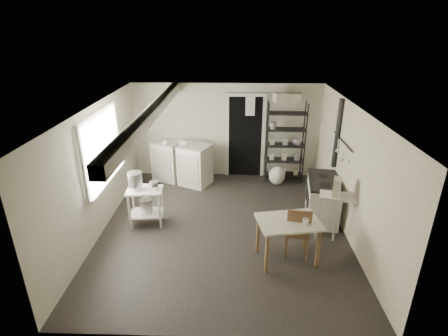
{
  "coord_description": "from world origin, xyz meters",
  "views": [
    {
      "loc": [
        0.18,
        -5.67,
        3.62
      ],
      "look_at": [
        0.0,
        0.3,
        1.1
      ],
      "focal_mm": 28.0,
      "sensor_mm": 36.0,
      "label": 1
    }
  ],
  "objects_px": {
    "base_cabinets": "(182,163)",
    "work_table": "(287,239)",
    "prep_table": "(146,205)",
    "stove": "(323,198)",
    "shelf_rack": "(285,143)",
    "stockpot": "(135,180)",
    "chair": "(298,229)",
    "flour_sack": "(277,175)"
  },
  "relations": [
    {
      "from": "stockpot",
      "to": "chair",
      "type": "bearing_deg",
      "value": -16.46
    },
    {
      "from": "shelf_rack",
      "to": "work_table",
      "type": "distance_m",
      "value": 3.23
    },
    {
      "from": "stockpot",
      "to": "work_table",
      "type": "distance_m",
      "value": 2.92
    },
    {
      "from": "stove",
      "to": "flour_sack",
      "type": "distance_m",
      "value": 1.69
    },
    {
      "from": "prep_table",
      "to": "chair",
      "type": "bearing_deg",
      "value": -17.53
    },
    {
      "from": "base_cabinets",
      "to": "shelf_rack",
      "type": "relative_size",
      "value": 0.76
    },
    {
      "from": "chair",
      "to": "flour_sack",
      "type": "bearing_deg",
      "value": 98.24
    },
    {
      "from": "stockpot",
      "to": "flour_sack",
      "type": "height_order",
      "value": "stockpot"
    },
    {
      "from": "chair",
      "to": "shelf_rack",
      "type": "bearing_deg",
      "value": 94.66
    },
    {
      "from": "base_cabinets",
      "to": "chair",
      "type": "bearing_deg",
      "value": -26.29
    },
    {
      "from": "work_table",
      "to": "flour_sack",
      "type": "xyz_separation_m",
      "value": [
        0.16,
        2.85,
        -0.14
      ]
    },
    {
      "from": "stockpot",
      "to": "shelf_rack",
      "type": "relative_size",
      "value": 0.14
    },
    {
      "from": "base_cabinets",
      "to": "stockpot",
      "type": "bearing_deg",
      "value": -81.16
    },
    {
      "from": "shelf_rack",
      "to": "chair",
      "type": "xyz_separation_m",
      "value": [
        -0.16,
        -3.0,
        -0.46
      ]
    },
    {
      "from": "base_cabinets",
      "to": "shelf_rack",
      "type": "distance_m",
      "value": 2.52
    },
    {
      "from": "shelf_rack",
      "to": "flour_sack",
      "type": "distance_m",
      "value": 0.8
    },
    {
      "from": "flour_sack",
      "to": "chair",
      "type": "bearing_deg",
      "value": -89.4
    },
    {
      "from": "prep_table",
      "to": "chair",
      "type": "distance_m",
      "value": 2.84
    },
    {
      "from": "work_table",
      "to": "shelf_rack",
      "type": "bearing_deg",
      "value": 83.86
    },
    {
      "from": "stove",
      "to": "chair",
      "type": "bearing_deg",
      "value": -111.75
    },
    {
      "from": "shelf_rack",
      "to": "stockpot",
      "type": "bearing_deg",
      "value": -143.42
    },
    {
      "from": "base_cabinets",
      "to": "flour_sack",
      "type": "height_order",
      "value": "base_cabinets"
    },
    {
      "from": "prep_table",
      "to": "base_cabinets",
      "type": "distance_m",
      "value": 2.02
    },
    {
      "from": "base_cabinets",
      "to": "work_table",
      "type": "bearing_deg",
      "value": -30.08
    },
    {
      "from": "prep_table",
      "to": "flour_sack",
      "type": "distance_m",
      "value": 3.26
    },
    {
      "from": "shelf_rack",
      "to": "chair",
      "type": "bearing_deg",
      "value": -91.91
    },
    {
      "from": "flour_sack",
      "to": "work_table",
      "type": "bearing_deg",
      "value": -93.12
    },
    {
      "from": "stockpot",
      "to": "flour_sack",
      "type": "relative_size",
      "value": 0.62
    },
    {
      "from": "work_table",
      "to": "flour_sack",
      "type": "distance_m",
      "value": 2.86
    },
    {
      "from": "prep_table",
      "to": "shelf_rack",
      "type": "xyz_separation_m",
      "value": [
        2.87,
        2.15,
        0.55
      ]
    },
    {
      "from": "prep_table",
      "to": "base_cabinets",
      "type": "bearing_deg",
      "value": 78.45
    },
    {
      "from": "prep_table",
      "to": "stove",
      "type": "relative_size",
      "value": 0.7
    },
    {
      "from": "stockpot",
      "to": "prep_table",
      "type": "bearing_deg",
      "value": 3.41
    },
    {
      "from": "base_cabinets",
      "to": "work_table",
      "type": "xyz_separation_m",
      "value": [
        2.12,
        -2.99,
        -0.08
      ]
    },
    {
      "from": "prep_table",
      "to": "base_cabinets",
      "type": "xyz_separation_m",
      "value": [
        0.4,
        1.98,
        0.06
      ]
    },
    {
      "from": "stove",
      "to": "work_table",
      "type": "xyz_separation_m",
      "value": [
        -0.86,
        -1.34,
        -0.06
      ]
    },
    {
      "from": "stove",
      "to": "flour_sack",
      "type": "bearing_deg",
      "value": 123.29
    },
    {
      "from": "stockpot",
      "to": "work_table",
      "type": "height_order",
      "value": "stockpot"
    },
    {
      "from": "stove",
      "to": "work_table",
      "type": "relative_size",
      "value": 1.1
    },
    {
      "from": "work_table",
      "to": "chair",
      "type": "height_order",
      "value": "chair"
    },
    {
      "from": "stove",
      "to": "base_cabinets",
      "type": "bearing_deg",
      "value": 159.25
    },
    {
      "from": "base_cabinets",
      "to": "work_table",
      "type": "height_order",
      "value": "base_cabinets"
    }
  ]
}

